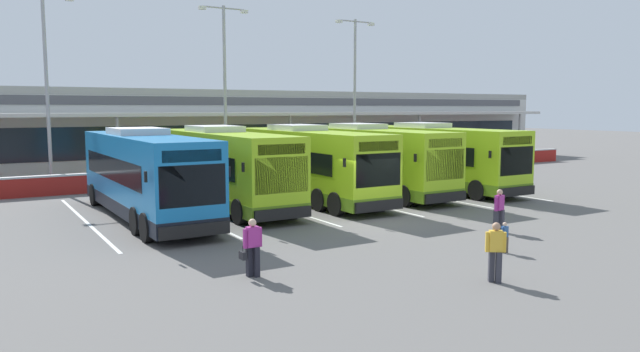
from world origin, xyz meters
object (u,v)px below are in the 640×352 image
(coach_bus_rightmost, at_px, (433,158))
(lamp_post_centre, at_px, (225,82))
(pedestrian_child, at_px, (504,236))
(pedestrian_in_dark_coat, at_px, (499,209))
(lamp_post_west, at_px, (46,78))
(coach_bus_leftmost, at_px, (145,176))
(pedestrian_with_handbag, at_px, (252,246))
(pedestrian_near_bin, at_px, (495,250))
(coach_bus_centre, at_px, (306,165))
(coach_bus_right_centre, at_px, (368,161))
(lamp_post_east, at_px, (355,85))
(coach_bus_left_centre, at_px, (223,169))

(coach_bus_rightmost, relative_size, lamp_post_centre, 1.11)
(pedestrian_child, distance_m, lamp_post_centre, 23.50)
(pedestrian_in_dark_coat, xyz_separation_m, lamp_post_west, (-12.84, 21.47, 5.42))
(coach_bus_rightmost, bearing_deg, lamp_post_centre, 131.83)
(coach_bus_leftmost, height_order, pedestrian_with_handbag, coach_bus_leftmost)
(pedestrian_near_bin, relative_size, lamp_post_centre, 0.15)
(coach_bus_leftmost, bearing_deg, pedestrian_near_bin, -68.75)
(coach_bus_centre, bearing_deg, pedestrian_child, -90.40)
(pedestrian_with_handbag, xyz_separation_m, lamp_post_west, (-2.45, 22.17, 5.43))
(coach_bus_right_centre, bearing_deg, lamp_post_east, 59.37)
(coach_bus_rightmost, distance_m, pedestrian_near_bin, 18.85)
(lamp_post_west, bearing_deg, pedestrian_near_bin, -73.32)
(coach_bus_left_centre, bearing_deg, lamp_post_west, 120.81)
(coach_bus_centre, bearing_deg, coach_bus_rightmost, 0.10)
(pedestrian_in_dark_coat, xyz_separation_m, pedestrian_child, (-2.33, -2.36, -0.33))
(coach_bus_right_centre, bearing_deg, coach_bus_centre, -175.02)
(pedestrian_child, bearing_deg, lamp_post_east, 66.70)
(coach_bus_leftmost, relative_size, pedestrian_near_bin, 7.51)
(lamp_post_east, bearing_deg, lamp_post_west, 178.46)
(coach_bus_right_centre, bearing_deg, lamp_post_centre, 114.93)
(pedestrian_child, height_order, lamp_post_centre, lamp_post_centre)
(coach_bus_rightmost, relative_size, lamp_post_east, 1.11)
(lamp_post_west, relative_size, lamp_post_centre, 1.00)
(pedestrian_near_bin, distance_m, lamp_post_west, 27.64)
(lamp_post_west, bearing_deg, coach_bus_rightmost, -29.71)
(coach_bus_leftmost, bearing_deg, lamp_post_west, 100.88)
(coach_bus_left_centre, bearing_deg, coach_bus_rightmost, -1.60)
(coach_bus_centre, relative_size, coach_bus_rightmost, 1.00)
(coach_bus_leftmost, distance_m, lamp_post_centre, 14.11)
(coach_bus_leftmost, xyz_separation_m, lamp_post_centre, (7.98, 10.73, 4.50))
(coach_bus_left_centre, relative_size, coach_bus_centre, 1.00)
(coach_bus_rightmost, distance_m, lamp_post_west, 22.35)
(coach_bus_leftmost, xyz_separation_m, coach_bus_left_centre, (3.99, 1.28, 0.00))
(lamp_post_centre, xyz_separation_m, lamp_post_east, (10.29, 0.49, 0.00))
(pedestrian_with_handbag, xyz_separation_m, pedestrian_child, (8.06, -1.66, -0.32))
(coach_bus_left_centre, xyz_separation_m, lamp_post_west, (-6.26, 10.49, 4.50))
(lamp_post_centre, bearing_deg, coach_bus_centre, -87.90)
(coach_bus_leftmost, height_order, lamp_post_centre, lamp_post_centre)
(coach_bus_centre, height_order, lamp_post_west, lamp_post_west)
(pedestrian_near_bin, height_order, lamp_post_west, lamp_post_west)
(coach_bus_centre, xyz_separation_m, pedestrian_child, (-0.09, -12.97, -1.24))
(coach_bus_rightmost, xyz_separation_m, pedestrian_near_bin, (-11.23, -15.11, -0.91))
(coach_bus_centre, bearing_deg, coach_bus_right_centre, 4.98)
(pedestrian_with_handbag, xyz_separation_m, pedestrian_in_dark_coat, (10.39, 0.70, 0.02))
(coach_bus_centre, height_order, lamp_post_centre, lamp_post_centre)
(pedestrian_child, bearing_deg, lamp_post_west, 113.79)
(lamp_post_centre, bearing_deg, coach_bus_right_centre, -65.07)
(lamp_post_east, bearing_deg, pedestrian_with_handbag, -129.92)
(lamp_post_centre, bearing_deg, coach_bus_rightmost, -48.17)
(lamp_post_east, bearing_deg, coach_bus_centre, -133.94)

